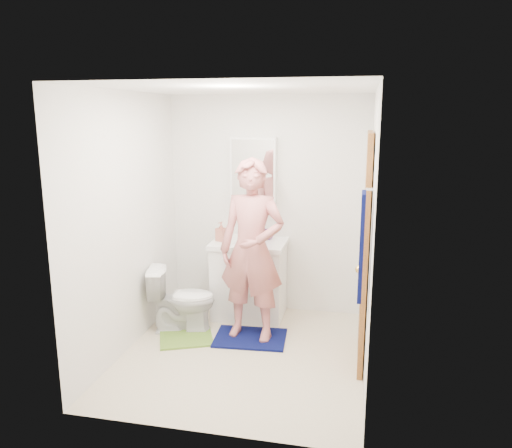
{
  "coord_description": "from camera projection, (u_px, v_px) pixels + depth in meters",
  "views": [
    {
      "loc": [
        1.01,
        -4.16,
        2.19
      ],
      "look_at": [
        0.07,
        0.25,
        1.2
      ],
      "focal_mm": 35.0,
      "sensor_mm": 36.0,
      "label": 1
    }
  ],
  "objects": [
    {
      "name": "floor",
      "position": [
        243.0,
        355.0,
        4.66
      ],
      "size": [
        2.2,
        2.4,
        0.02
      ],
      "primitive_type": "cube",
      "color": "beige",
      "rests_on": "ground"
    },
    {
      "name": "wall_front",
      "position": [
        199.0,
        270.0,
        3.24
      ],
      "size": [
        2.2,
        0.02,
        2.4
      ],
      "primitive_type": "cube",
      "color": "silver",
      "rests_on": "ground"
    },
    {
      "name": "towel",
      "position": [
        361.0,
        246.0,
        3.63
      ],
      "size": [
        0.03,
        0.24,
        0.8
      ],
      "primitive_type": "cube",
      "color": "#070D44",
      "rests_on": "wall_right"
    },
    {
      "name": "man",
      "position": [
        252.0,
        250.0,
        4.8
      ],
      "size": [
        0.69,
        0.5,
        1.77
      ],
      "primitive_type": "imported",
      "rotation": [
        0.0,
        0.0,
        -0.12
      ],
      "color": "#BE6B6B",
      "rests_on": "bath_mat"
    },
    {
      "name": "ceiling",
      "position": [
        242.0,
        87.0,
        4.13
      ],
      "size": [
        2.2,
        2.4,
        0.02
      ],
      "primitive_type": "cube",
      "color": "white",
      "rests_on": "ground"
    },
    {
      "name": "bath_mat",
      "position": [
        250.0,
        338.0,
        4.97
      ],
      "size": [
        0.73,
        0.55,
        0.02
      ],
      "primitive_type": "cube",
      "rotation": [
        0.0,
        0.0,
        0.07
      ],
      "color": "#070D44",
      "rests_on": "floor"
    },
    {
      "name": "medicine_cabinet",
      "position": [
        254.0,
        170.0,
        5.43
      ],
      "size": [
        0.5,
        0.12,
        0.7
      ],
      "primitive_type": "cube",
      "color": "white",
      "rests_on": "wall_back"
    },
    {
      "name": "faucet",
      "position": [
        253.0,
        232.0,
        5.53
      ],
      "size": [
        0.03,
        0.03,
        0.12
      ],
      "primitive_type": "cylinder",
      "color": "silver",
      "rests_on": "countertop"
    },
    {
      "name": "soap_dispenser",
      "position": [
        221.0,
        231.0,
        5.37
      ],
      "size": [
        0.13,
        0.13,
        0.21
      ],
      "primitive_type": "imported",
      "rotation": [
        0.0,
        0.0,
        -0.42
      ],
      "color": "#B46654",
      "rests_on": "countertop"
    },
    {
      "name": "green_rug",
      "position": [
        186.0,
        338.0,
        4.96
      ],
      "size": [
        0.64,
        0.6,
        0.02
      ],
      "primitive_type": "cube",
      "rotation": [
        0.0,
        0.0,
        0.4
      ],
      "color": "olive",
      "rests_on": "floor"
    },
    {
      "name": "wall_right",
      "position": [
        371.0,
        235.0,
        4.17
      ],
      "size": [
        0.02,
        2.4,
        2.4
      ],
      "primitive_type": "cube",
      "color": "silver",
      "rests_on": "ground"
    },
    {
      "name": "door_knob",
      "position": [
        360.0,
        269.0,
        4.08
      ],
      "size": [
        0.07,
        0.07,
        0.07
      ],
      "primitive_type": "sphere",
      "color": "gold",
      "rests_on": "door"
    },
    {
      "name": "mirror_panel",
      "position": [
        252.0,
        170.0,
        5.37
      ],
      "size": [
        0.46,
        0.01,
        0.66
      ],
      "primitive_type": "cube",
      "color": "white",
      "rests_on": "wall_back"
    },
    {
      "name": "sink_basin",
      "position": [
        249.0,
        242.0,
        5.38
      ],
      "size": [
        0.4,
        0.4,
        0.03
      ],
      "primitive_type": "cylinder",
      "color": "white",
      "rests_on": "countertop"
    },
    {
      "name": "toothbrush_cup",
      "position": [
        268.0,
        235.0,
        5.46
      ],
      "size": [
        0.15,
        0.15,
        0.11
      ],
      "primitive_type": "imported",
      "rotation": [
        0.0,
        0.0,
        0.15
      ],
      "color": "#7F3C85",
      "rests_on": "countertop"
    },
    {
      "name": "wall_left",
      "position": [
        126.0,
        223.0,
        4.62
      ],
      "size": [
        0.02,
        2.4,
        2.4
      ],
      "primitive_type": "cube",
      "color": "silver",
      "rests_on": "ground"
    },
    {
      "name": "door",
      "position": [
        365.0,
        251.0,
        4.36
      ],
      "size": [
        0.05,
        0.8,
        2.05
      ],
      "primitive_type": "cube",
      "color": "#9C602B",
      "rests_on": "ground"
    },
    {
      "name": "vanity_cabinet",
      "position": [
        249.0,
        281.0,
        5.47
      ],
      "size": [
        0.75,
        0.55,
        0.8
      ],
      "primitive_type": "cube",
      "color": "white",
      "rests_on": "floor"
    },
    {
      "name": "toilet",
      "position": [
        182.0,
        299.0,
        5.11
      ],
      "size": [
        0.73,
        0.51,
        0.67
      ],
      "primitive_type": "imported",
      "rotation": [
        0.0,
        0.0,
        1.79
      ],
      "color": "white",
      "rests_on": "floor"
    },
    {
      "name": "wall_back",
      "position": [
        268.0,
        205.0,
        5.55
      ],
      "size": [
        2.2,
        0.02,
        2.4
      ],
      "primitive_type": "cube",
      "color": "silver",
      "rests_on": "ground"
    },
    {
      "name": "countertop",
      "position": [
        249.0,
        244.0,
        5.38
      ],
      "size": [
        0.79,
        0.59,
        0.05
      ],
      "primitive_type": "cube",
      "color": "white",
      "rests_on": "vanity_cabinet"
    },
    {
      "name": "towel_hook",
      "position": [
        370.0,
        189.0,
        3.53
      ],
      "size": [
        0.06,
        0.02,
        0.02
      ],
      "primitive_type": "cylinder",
      "rotation": [
        0.0,
        1.57,
        0.0
      ],
      "color": "silver",
      "rests_on": "wall_right"
    }
  ]
}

